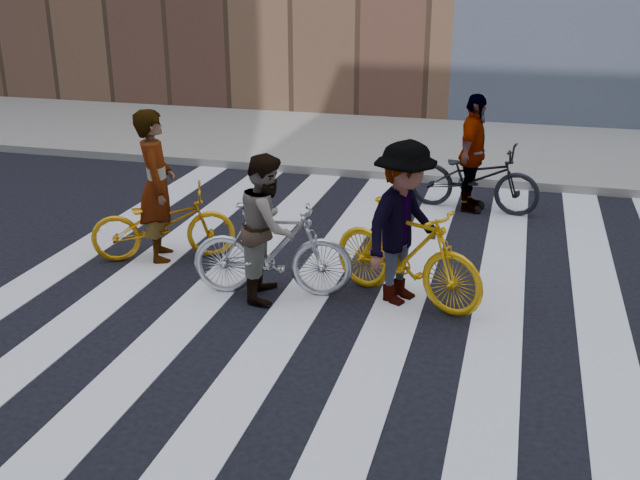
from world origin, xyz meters
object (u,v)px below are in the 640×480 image
at_px(bike_yellow_left, 163,223).
at_px(rider_left, 157,186).
at_px(bike_yellow_right, 406,253).
at_px(rider_mid, 268,226).
at_px(bike_dark_rear, 474,177).
at_px(bike_silver_mid, 272,250).
at_px(rider_right, 403,224).
at_px(rider_rear, 473,153).

relative_size(bike_yellow_left, rider_left, 0.93).
height_order(bike_yellow_right, rider_mid, rider_mid).
bearing_deg(bike_yellow_right, bike_dark_rear, 16.90).
xyz_separation_m(bike_silver_mid, rider_right, (1.46, 0.23, 0.38)).
height_order(bike_dark_rear, rider_right, rider_right).
bearing_deg(bike_yellow_right, rider_right, 114.52).
distance_m(bike_yellow_left, rider_right, 3.27).
bearing_deg(rider_rear, rider_left, 138.09).
relative_size(bike_silver_mid, rider_left, 0.94).
height_order(bike_yellow_left, rider_left, rider_left).
distance_m(rider_mid, rider_rear, 4.32).
relative_size(bike_yellow_left, rider_mid, 1.09).
distance_m(bike_yellow_left, bike_dark_rear, 4.87).
distance_m(rider_mid, rider_right, 1.53).
relative_size(bike_yellow_left, bike_dark_rear, 0.91).
xyz_separation_m(bike_silver_mid, bike_dark_rear, (2.00, 3.83, -0.03)).
distance_m(bike_dark_rear, rider_rear, 0.38).
bearing_deg(rider_mid, rider_left, 57.92).
distance_m(bike_silver_mid, rider_rear, 4.31).
bearing_deg(bike_silver_mid, rider_left, 58.49).
distance_m(bike_dark_rear, rider_left, 4.93).
bearing_deg(rider_mid, bike_yellow_left, 57.33).
distance_m(bike_silver_mid, rider_right, 1.53).
bearing_deg(rider_right, bike_dark_rear, 16.12).
bearing_deg(rider_left, bike_yellow_right, -122.59).
bearing_deg(bike_silver_mid, bike_yellow_left, 57.92).
relative_size(bike_dark_rear, rider_left, 1.03).
bearing_deg(bike_yellow_right, rider_rear, 17.69).
height_order(rider_left, rider_rear, rider_left).
xyz_separation_m(bike_yellow_right, rider_mid, (-1.56, -0.23, 0.26)).
bearing_deg(rider_mid, bike_dark_rear, -37.86).
height_order(bike_yellow_left, bike_yellow_right, bike_yellow_right).
relative_size(bike_silver_mid, bike_yellow_right, 0.95).
distance_m(bike_dark_rear, rider_mid, 4.36).
bearing_deg(bike_silver_mid, rider_rear, -36.68).
height_order(bike_yellow_right, rider_left, rider_left).
relative_size(rider_right, rider_rear, 1.03).
distance_m(bike_yellow_left, rider_left, 0.51).
distance_m(rider_right, rider_rear, 3.64).
bearing_deg(rider_mid, bike_silver_mid, -99.77).
relative_size(bike_yellow_right, bike_dark_rear, 0.97).
distance_m(bike_yellow_left, rider_mid, 1.87).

